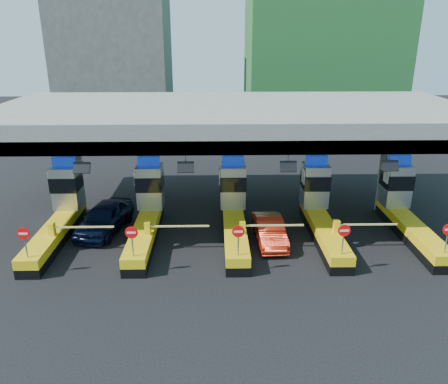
{
  "coord_description": "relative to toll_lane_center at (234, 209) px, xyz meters",
  "views": [
    {
      "loc": [
        -1.08,
        -23.19,
        10.98
      ],
      "look_at": [
        -0.57,
        0.0,
        2.55
      ],
      "focal_mm": 35.0,
      "sensor_mm": 36.0,
      "label": 1
    }
  ],
  "objects": [
    {
      "name": "toll_lane_left",
      "position": [
        -5.0,
        0.0,
        0.0
      ],
      "size": [
        4.43,
        8.0,
        4.16
      ],
      "color": "black",
      "rests_on": "ground"
    },
    {
      "name": "toll_lane_far_right",
      "position": [
        10.0,
        0.0,
        0.0
      ],
      "size": [
        4.43,
        8.0,
        4.16
      ],
      "color": "black",
      "rests_on": "ground"
    },
    {
      "name": "ground",
      "position": [
        -0.0,
        -0.28,
        -1.4
      ],
      "size": [
        120.0,
        120.0,
        0.0
      ],
      "primitive_type": "plane",
      "color": "black",
      "rests_on": "ground"
    },
    {
      "name": "toll_lane_far_left",
      "position": [
        -10.0,
        0.0,
        0.0
      ],
      "size": [
        4.43,
        8.0,
        4.16
      ],
      "color": "black",
      "rests_on": "ground"
    },
    {
      "name": "toll_canopy",
      "position": [
        -0.0,
        2.59,
        4.74
      ],
      "size": [
        28.0,
        12.09,
        7.0
      ],
      "color": "slate",
      "rests_on": "ground"
    },
    {
      "name": "toll_lane_right",
      "position": [
        5.0,
        0.0,
        0.0
      ],
      "size": [
        4.43,
        8.0,
        4.16
      ],
      "color": "black",
      "rests_on": "ground"
    },
    {
      "name": "bg_building_scaffold",
      "position": [
        12.0,
        31.72,
        12.6
      ],
      "size": [
        18.0,
        12.0,
        28.0
      ],
      "primitive_type": "cube",
      "color": "#1E5926",
      "rests_on": "ground"
    },
    {
      "name": "bg_building_concrete",
      "position": [
        -14.0,
        35.72,
        7.6
      ],
      "size": [
        14.0,
        10.0,
        18.0
      ],
      "primitive_type": "cube",
      "color": "#4C4C49",
      "rests_on": "ground"
    },
    {
      "name": "toll_lane_center",
      "position": [
        0.0,
        0.0,
        0.0
      ],
      "size": [
        4.43,
        8.0,
        4.16
      ],
      "color": "black",
      "rests_on": "ground"
    },
    {
      "name": "red_car",
      "position": [
        1.93,
        -1.54,
        -0.7
      ],
      "size": [
        1.67,
        4.28,
        1.39
      ],
      "primitive_type": "imported",
      "rotation": [
        0.0,
        0.0,
        0.05
      ],
      "color": "#B2210D",
      "rests_on": "ground"
    },
    {
      "name": "van",
      "position": [
        -7.56,
        0.16,
        -0.55
      ],
      "size": [
        2.98,
        5.28,
        1.69
      ],
      "primitive_type": "imported",
      "rotation": [
        0.0,
        0.0,
        -0.21
      ],
      "color": "black",
      "rests_on": "ground"
    }
  ]
}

